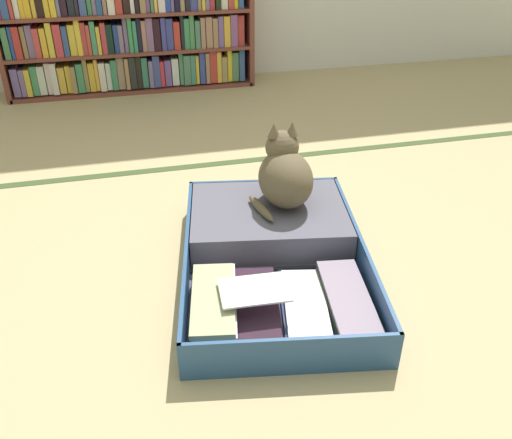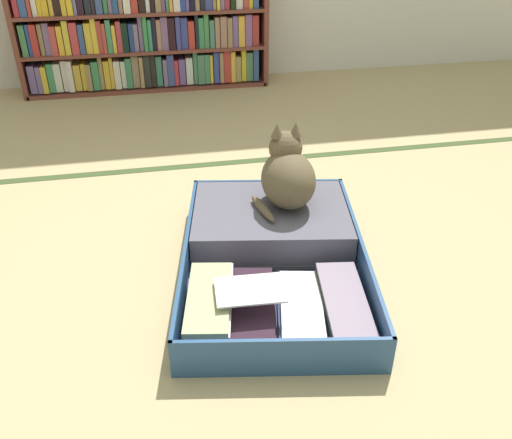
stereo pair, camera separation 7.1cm
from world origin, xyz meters
name	(u,v)px [view 1 (the left image)]	position (x,y,z in m)	size (l,w,h in m)	color
ground_plane	(261,290)	(0.00, 0.00, 0.00)	(10.00, 10.00, 0.00)	tan
tatami_border	(211,164)	(0.00, 0.98, 0.00)	(4.80, 0.05, 0.00)	#3A4D27
bookshelf	(129,33)	(-0.29, 2.25, 0.36)	(1.56, 0.26, 0.74)	brown
open_suitcase	(271,247)	(0.08, 0.16, 0.05)	(0.75, 1.01, 0.13)	navy
black_cat	(284,175)	(0.17, 0.34, 0.24)	(0.24, 0.27, 0.30)	brown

